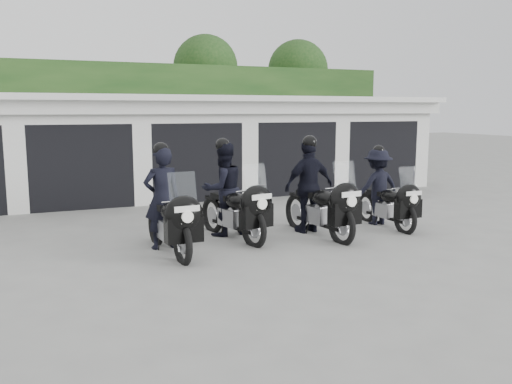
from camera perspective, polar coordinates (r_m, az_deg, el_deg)
name	(u,v)px	position (r m, az deg, el deg)	size (l,w,h in m)	color
ground	(283,246)	(10.34, 2.88, -5.71)	(80.00, 80.00, 0.00)	gray
garage_block	(174,146)	(17.66, -8.60, 4.85)	(16.40, 6.80, 2.96)	white
background_vegetation	(152,105)	(22.44, -10.89, 9.02)	(20.00, 3.90, 5.80)	#183914
police_bike_a	(168,208)	(9.86, -9.28, -1.71)	(0.79, 2.35, 2.04)	black
police_bike_b	(228,195)	(10.92, -2.93, -0.29)	(1.14, 2.35, 2.06)	black
police_bike_c	(314,192)	(11.25, 6.17, 0.04)	(1.20, 2.42, 2.10)	black
police_bike_d	(382,191)	(12.34, 13.10, 0.13)	(1.11, 2.12, 1.84)	black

